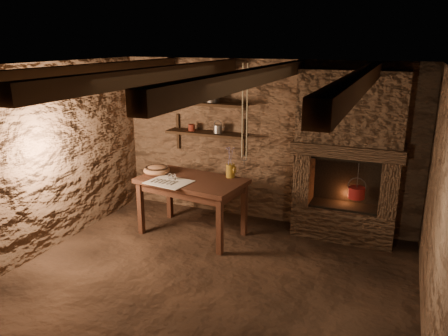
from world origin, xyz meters
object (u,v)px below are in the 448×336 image
at_px(work_table, 192,205).
at_px(stoneware_jug, 231,164).
at_px(iron_stockpot, 213,97).
at_px(wooden_bowl, 157,170).
at_px(red_pot, 357,192).

relative_size(work_table, stoneware_jug, 3.56).
distance_m(stoneware_jug, iron_stockpot, 1.09).
bearing_deg(wooden_bowl, iron_stockpot, 52.01).
relative_size(wooden_bowl, iron_stockpot, 1.75).
distance_m(wooden_bowl, red_pot, 2.78).
xyz_separation_m(wooden_bowl, red_pot, (2.71, 0.60, -0.16)).
height_order(work_table, iron_stockpot, iron_stockpot).
bearing_deg(work_table, stoneware_jug, 38.56).
bearing_deg(stoneware_jug, wooden_bowl, -164.95).
relative_size(work_table, red_pot, 2.83).
bearing_deg(wooden_bowl, stoneware_jug, 12.51).
relative_size(work_table, wooden_bowl, 4.01).
bearing_deg(red_pot, stoneware_jug, -167.52).
distance_m(stoneware_jug, wooden_bowl, 1.08).
bearing_deg(iron_stockpot, red_pot, -3.20).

